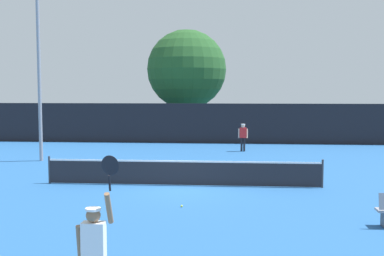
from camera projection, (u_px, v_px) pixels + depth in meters
name	position (u px, v px, depth m)	size (l,w,h in m)	color
ground_plane	(183.00, 185.00, 18.04)	(120.00, 120.00, 0.00)	#235693
tennis_net	(183.00, 172.00, 18.00)	(10.61, 0.08, 1.07)	#232328
perimeter_fence	(204.00, 123.00, 32.41)	(37.79, 0.12, 2.74)	black
player_serving	(95.00, 242.00, 7.76)	(0.68, 0.40, 2.58)	white
player_receiving	(243.00, 135.00, 28.02)	(0.57, 0.24, 1.65)	red
tennis_ball	(182.00, 206.00, 14.69)	(0.07, 0.07, 0.07)	#CCE033
light_pole	(39.00, 55.00, 23.93)	(1.18, 0.28, 9.68)	gray
large_tree	(187.00, 70.00, 36.77)	(6.19, 6.19, 8.37)	brown
parked_car_near	(105.00, 125.00, 38.94)	(2.35, 4.38, 1.69)	red
parked_car_mid	(294.00, 126.00, 38.06)	(2.08, 4.28, 1.69)	red
parked_car_far	(321.00, 124.00, 39.65)	(2.30, 4.36, 1.69)	#B7B7BC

